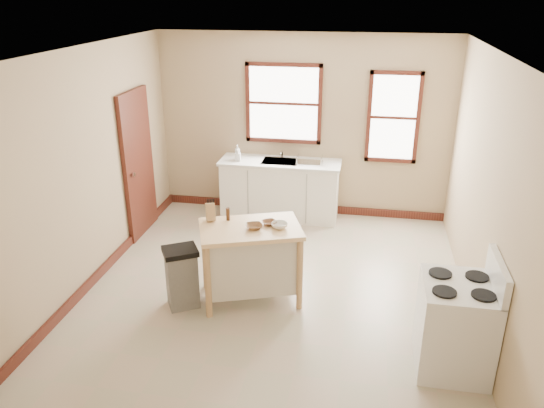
{
  "coord_description": "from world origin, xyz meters",
  "views": [
    {
      "loc": [
        0.96,
        -5.45,
        3.42
      ],
      "look_at": [
        -0.1,
        0.4,
        0.95
      ],
      "focal_mm": 35.0,
      "sensor_mm": 36.0,
      "label": 1
    }
  ],
  "objects_px": {
    "kitchen_island": "(251,263)",
    "trash_bin": "(182,277)",
    "bowl_c": "(279,225)",
    "bowl_b": "(269,223)",
    "soap_bottle_a": "(238,152)",
    "bowl_a": "(254,226)",
    "knife_block": "(210,213)",
    "pepper_grinder": "(228,214)",
    "soap_bottle_b": "(238,155)",
    "gas_stove": "(456,314)",
    "dish_rack": "(310,160)"
  },
  "relations": [
    {
      "from": "kitchen_island",
      "to": "bowl_c",
      "type": "height_order",
      "value": "bowl_c"
    },
    {
      "from": "bowl_a",
      "to": "soap_bottle_b",
      "type": "bearing_deg",
      "value": 107.91
    },
    {
      "from": "bowl_b",
      "to": "trash_bin",
      "type": "bearing_deg",
      "value": -156.54
    },
    {
      "from": "bowl_a",
      "to": "bowl_c",
      "type": "relative_size",
      "value": 1.03
    },
    {
      "from": "bowl_b",
      "to": "trash_bin",
      "type": "height_order",
      "value": "bowl_b"
    },
    {
      "from": "trash_bin",
      "to": "knife_block",
      "type": "bearing_deg",
      "value": 26.53
    },
    {
      "from": "pepper_grinder",
      "to": "bowl_c",
      "type": "relative_size",
      "value": 0.82
    },
    {
      "from": "trash_bin",
      "to": "soap_bottle_b",
      "type": "bearing_deg",
      "value": 59.08
    },
    {
      "from": "bowl_a",
      "to": "trash_bin",
      "type": "height_order",
      "value": "bowl_a"
    },
    {
      "from": "trash_bin",
      "to": "gas_stove",
      "type": "distance_m",
      "value": 2.94
    },
    {
      "from": "bowl_a",
      "to": "gas_stove",
      "type": "bearing_deg",
      "value": -21.03
    },
    {
      "from": "kitchen_island",
      "to": "bowl_a",
      "type": "xyz_separation_m",
      "value": [
        0.05,
        -0.03,
        0.48
      ]
    },
    {
      "from": "soap_bottle_b",
      "to": "bowl_b",
      "type": "distance_m",
      "value": 2.39
    },
    {
      "from": "bowl_c",
      "to": "bowl_b",
      "type": "bearing_deg",
      "value": 150.77
    },
    {
      "from": "soap_bottle_a",
      "to": "gas_stove",
      "type": "relative_size",
      "value": 0.2
    },
    {
      "from": "bowl_c",
      "to": "trash_bin",
      "type": "bearing_deg",
      "value": -162.64
    },
    {
      "from": "soap_bottle_a",
      "to": "gas_stove",
      "type": "bearing_deg",
      "value": -47.25
    },
    {
      "from": "soap_bottle_b",
      "to": "bowl_a",
      "type": "xyz_separation_m",
      "value": [
        0.76,
        -2.34,
        -0.07
      ]
    },
    {
      "from": "knife_block",
      "to": "pepper_grinder",
      "type": "distance_m",
      "value": 0.2
    },
    {
      "from": "soap_bottle_a",
      "to": "kitchen_island",
      "type": "bearing_deg",
      "value": -72.08
    },
    {
      "from": "bowl_b",
      "to": "soap_bottle_b",
      "type": "bearing_deg",
      "value": 112.21
    },
    {
      "from": "dish_rack",
      "to": "knife_block",
      "type": "bearing_deg",
      "value": -105.41
    },
    {
      "from": "soap_bottle_a",
      "to": "soap_bottle_b",
      "type": "relative_size",
      "value": 1.28
    },
    {
      "from": "kitchen_island",
      "to": "trash_bin",
      "type": "distance_m",
      "value": 0.8
    },
    {
      "from": "trash_bin",
      "to": "soap_bottle_a",
      "type": "bearing_deg",
      "value": 59.53
    },
    {
      "from": "bowl_b",
      "to": "dish_rack",
      "type": "bearing_deg",
      "value": 85.08
    },
    {
      "from": "soap_bottle_a",
      "to": "dish_rack",
      "type": "xyz_separation_m",
      "value": [
        1.12,
        0.01,
        -0.07
      ]
    },
    {
      "from": "knife_block",
      "to": "gas_stove",
      "type": "distance_m",
      "value": 2.82
    },
    {
      "from": "soap_bottle_b",
      "to": "kitchen_island",
      "type": "height_order",
      "value": "soap_bottle_b"
    },
    {
      "from": "bowl_c",
      "to": "gas_stove",
      "type": "distance_m",
      "value": 2.05
    },
    {
      "from": "soap_bottle_b",
      "to": "dish_rack",
      "type": "relative_size",
      "value": 0.47
    },
    {
      "from": "soap_bottle_b",
      "to": "bowl_c",
      "type": "distance_m",
      "value": 2.5
    },
    {
      "from": "dish_rack",
      "to": "pepper_grinder",
      "type": "distance_m",
      "value": 2.36
    },
    {
      "from": "bowl_a",
      "to": "pepper_grinder",
      "type": "bearing_deg",
      "value": 154.28
    },
    {
      "from": "pepper_grinder",
      "to": "gas_stove",
      "type": "distance_m",
      "value": 2.66
    },
    {
      "from": "dish_rack",
      "to": "pepper_grinder",
      "type": "height_order",
      "value": "pepper_grinder"
    },
    {
      "from": "dish_rack",
      "to": "trash_bin",
      "type": "relative_size",
      "value": 0.53
    },
    {
      "from": "knife_block",
      "to": "trash_bin",
      "type": "height_order",
      "value": "knife_block"
    },
    {
      "from": "bowl_b",
      "to": "trash_bin",
      "type": "distance_m",
      "value": 1.17
    },
    {
      "from": "soap_bottle_a",
      "to": "trash_bin",
      "type": "xyz_separation_m",
      "value": [
        -0.01,
        -2.68,
        -0.67
      ]
    },
    {
      "from": "kitchen_island",
      "to": "knife_block",
      "type": "xyz_separation_m",
      "value": [
        -0.48,
        0.09,
        0.56
      ]
    },
    {
      "from": "gas_stove",
      "to": "knife_block",
      "type": "bearing_deg",
      "value": 160.67
    },
    {
      "from": "pepper_grinder",
      "to": "bowl_a",
      "type": "bearing_deg",
      "value": -25.72
    },
    {
      "from": "pepper_grinder",
      "to": "trash_bin",
      "type": "height_order",
      "value": "pepper_grinder"
    },
    {
      "from": "knife_block",
      "to": "bowl_c",
      "type": "bearing_deg",
      "value": -28.23
    },
    {
      "from": "soap_bottle_a",
      "to": "bowl_a",
      "type": "distance_m",
      "value": 2.54
    },
    {
      "from": "soap_bottle_a",
      "to": "bowl_b",
      "type": "xyz_separation_m",
      "value": [
        0.92,
        -2.28,
        -0.1
      ]
    },
    {
      "from": "trash_bin",
      "to": "bowl_a",
      "type": "bearing_deg",
      "value": -11.56
    },
    {
      "from": "soap_bottle_a",
      "to": "knife_block",
      "type": "distance_m",
      "value": 2.31
    },
    {
      "from": "pepper_grinder",
      "to": "trash_bin",
      "type": "xyz_separation_m",
      "value": [
        -0.44,
        -0.43,
        -0.63
      ]
    }
  ]
}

